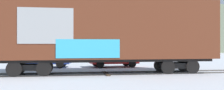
% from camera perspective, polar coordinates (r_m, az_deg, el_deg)
% --- Properties ---
extents(ground_plane, '(260.00, 260.00, 0.00)m').
position_cam_1_polar(ground_plane, '(16.96, 1.99, -6.35)').
color(ground_plane, '#B2B5BC').
extents(track, '(60.02, 4.02, 0.08)m').
position_cam_1_polar(track, '(17.73, 10.81, -5.95)').
color(track, '#4C4742').
rests_on(track, ground_plane).
extents(freight_car, '(14.23, 3.49, 4.98)m').
position_cam_1_polar(freight_car, '(16.76, -1.20, 3.13)').
color(freight_car, '#5B2B19').
rests_on(freight_car, ground_plane).
extents(flagpole, '(1.15, 0.81, 8.92)m').
position_cam_1_polar(flagpole, '(28.60, 15.50, 7.23)').
color(flagpole, silver).
rests_on(flagpole, ground_plane).
extents(hillside, '(150.27, 41.47, 17.33)m').
position_cam_1_polar(hillside, '(82.45, -5.32, 2.91)').
color(hillside, slate).
rests_on(hillside, ground_plane).
extents(parked_car_blue, '(4.62, 2.17, 1.57)m').
position_cam_1_polar(parked_car_blue, '(22.55, -15.07, -2.74)').
color(parked_car_blue, navy).
rests_on(parked_car_blue, ground_plane).
extents(parked_car_red, '(4.22, 2.33, 1.61)m').
position_cam_1_polar(parked_car_red, '(22.12, 0.33, -2.82)').
color(parked_car_red, '#B21E1E').
rests_on(parked_car_red, ground_plane).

